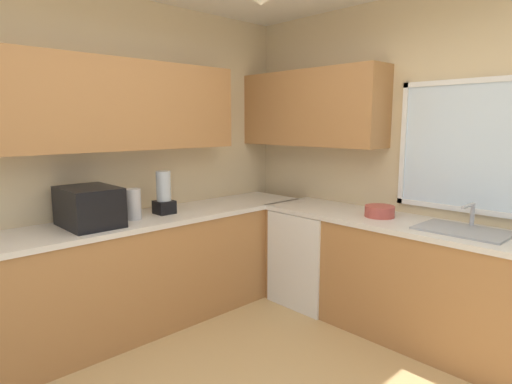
{
  "coord_description": "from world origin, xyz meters",
  "views": [
    {
      "loc": [
        1.48,
        -1.44,
        1.66
      ],
      "look_at": [
        -0.7,
        0.63,
        1.17
      ],
      "focal_mm": 29.7,
      "sensor_mm": 36.0,
      "label": 1
    }
  ],
  "objects_px": {
    "bowl": "(380,211)",
    "blender_appliance": "(164,195)",
    "sink_assembly": "(463,230)",
    "dishwasher": "(313,256)",
    "kettle": "(133,204)",
    "microwave": "(89,207)"
  },
  "relations": [
    {
      "from": "microwave",
      "to": "kettle",
      "type": "relative_size",
      "value": 1.96
    },
    {
      "from": "sink_assembly",
      "to": "blender_appliance",
      "type": "distance_m",
      "value": 2.31
    },
    {
      "from": "kettle",
      "to": "blender_appliance",
      "type": "bearing_deg",
      "value": 93.95
    },
    {
      "from": "kettle",
      "to": "blender_appliance",
      "type": "height_order",
      "value": "blender_appliance"
    },
    {
      "from": "microwave",
      "to": "bowl",
      "type": "relative_size",
      "value": 2.02
    },
    {
      "from": "dishwasher",
      "to": "microwave",
      "type": "bearing_deg",
      "value": -110.14
    },
    {
      "from": "blender_appliance",
      "to": "kettle",
      "type": "bearing_deg",
      "value": -86.05
    },
    {
      "from": "kettle",
      "to": "bowl",
      "type": "bearing_deg",
      "value": 49.05
    },
    {
      "from": "bowl",
      "to": "blender_appliance",
      "type": "height_order",
      "value": "blender_appliance"
    },
    {
      "from": "bowl",
      "to": "blender_appliance",
      "type": "relative_size",
      "value": 0.66
    },
    {
      "from": "sink_assembly",
      "to": "dishwasher",
      "type": "bearing_deg",
      "value": -178.4
    },
    {
      "from": "dishwasher",
      "to": "microwave",
      "type": "relative_size",
      "value": 1.8
    },
    {
      "from": "dishwasher",
      "to": "sink_assembly",
      "type": "bearing_deg",
      "value": 1.6
    },
    {
      "from": "dishwasher",
      "to": "kettle",
      "type": "relative_size",
      "value": 3.54
    },
    {
      "from": "bowl",
      "to": "blender_appliance",
      "type": "bearing_deg",
      "value": -137.56
    },
    {
      "from": "bowl",
      "to": "blender_appliance",
      "type": "xyz_separation_m",
      "value": [
        -1.31,
        -1.2,
        0.12
      ]
    },
    {
      "from": "kettle",
      "to": "sink_assembly",
      "type": "distance_m",
      "value": 2.46
    },
    {
      "from": "sink_assembly",
      "to": "microwave",
      "type": "bearing_deg",
      "value": -136.94
    },
    {
      "from": "microwave",
      "to": "sink_assembly",
      "type": "height_order",
      "value": "microwave"
    },
    {
      "from": "sink_assembly",
      "to": "blender_appliance",
      "type": "bearing_deg",
      "value": -148.45
    },
    {
      "from": "dishwasher",
      "to": "kettle",
      "type": "height_order",
      "value": "kettle"
    },
    {
      "from": "dishwasher",
      "to": "blender_appliance",
      "type": "height_order",
      "value": "blender_appliance"
    }
  ]
}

